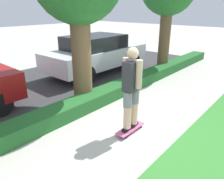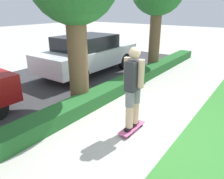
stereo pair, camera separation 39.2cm
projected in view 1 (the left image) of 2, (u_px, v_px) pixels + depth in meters
ground_plane at (133, 128)px, 5.13m from camera, size 60.00×60.00×0.00m
street_asphalt at (36, 87)px, 7.68m from camera, size 16.83×5.00×0.01m
hedge_row at (86, 102)px, 6.04m from camera, size 16.83×0.60×0.37m
skateboard at (130, 129)px, 4.95m from camera, size 0.81×0.24×0.09m
skater_person at (132, 88)px, 4.60m from camera, size 0.52×0.47×1.83m
parked_car_middle at (97, 53)px, 9.17m from camera, size 4.63×1.95×1.58m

